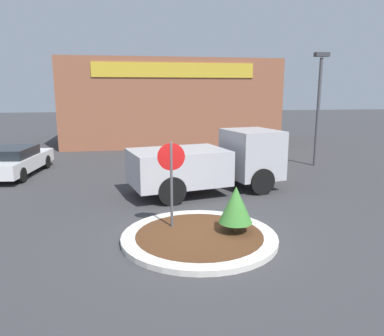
% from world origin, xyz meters
% --- Properties ---
extents(ground_plane, '(120.00, 120.00, 0.00)m').
position_xyz_m(ground_plane, '(0.00, 0.00, 0.00)').
color(ground_plane, '#38383A').
extents(traffic_island, '(3.95, 3.95, 0.14)m').
position_xyz_m(traffic_island, '(0.00, 0.00, 0.07)').
color(traffic_island, beige).
rests_on(traffic_island, ground_plane).
extents(stop_sign, '(0.72, 0.07, 2.42)m').
position_xyz_m(stop_sign, '(-0.62, 0.70, 1.68)').
color(stop_sign, '#4C4C51').
rests_on(stop_sign, ground_plane).
extents(island_shrub, '(0.86, 0.86, 1.20)m').
position_xyz_m(island_shrub, '(0.95, 0.03, 0.87)').
color(island_shrub, brown).
rests_on(island_shrub, traffic_island).
extents(utility_truck, '(5.91, 3.35, 2.25)m').
position_xyz_m(utility_truck, '(1.29, 4.46, 1.14)').
color(utility_truck, '#B2B2B7').
rests_on(utility_truck, ground_plane).
extents(storefront_building, '(14.44, 6.07, 5.77)m').
position_xyz_m(storefront_building, '(1.29, 18.00, 2.89)').
color(storefront_building, '#93563D').
rests_on(storefront_building, ground_plane).
extents(parked_sedan_white, '(2.49, 4.92, 1.28)m').
position_xyz_m(parked_sedan_white, '(-6.70, 8.64, 0.67)').
color(parked_sedan_white, silver).
rests_on(parked_sedan_white, ground_plane).
extents(light_pole, '(0.70, 0.30, 5.50)m').
position_xyz_m(light_pole, '(7.56, 8.46, 3.29)').
color(light_pole, '#4C4C51').
rests_on(light_pole, ground_plane).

